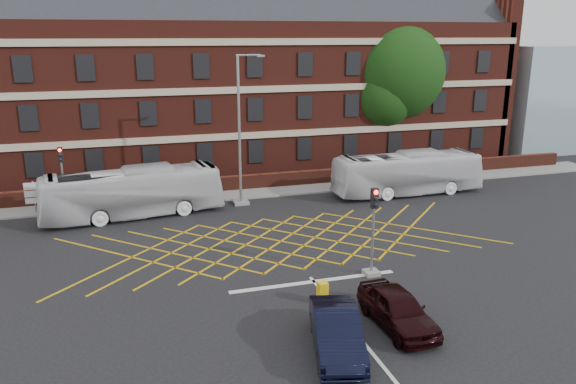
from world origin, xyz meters
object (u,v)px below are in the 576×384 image
object	(u,v)px
bus_left	(132,193)
bus_right	(407,173)
deciduous_tree	(394,79)
street_lamp	(241,154)
car_navy	(337,332)
car_maroon	(398,309)
utility_cabinet	(322,293)
direction_signs	(34,194)
traffic_light_near	(373,240)
traffic_light_far	(64,186)

from	to	relation	value
bus_left	bus_right	world-z (taller)	bus_left
bus_left	deciduous_tree	size ratio (longest dim) A/B	0.91
street_lamp	car_navy	bearing A→B (deg)	-91.89
car_maroon	bus_right	bearing A→B (deg)	58.70
deciduous_tree	utility_cabinet	size ratio (longest dim) A/B	12.77
car_maroon	deciduous_tree	xyz separation A→B (m)	(12.92, 26.29, 6.62)
car_navy	direction_signs	xyz separation A→B (m)	(-12.38, 20.28, 0.61)
bus_left	deciduous_tree	distance (m)	24.78
bus_right	traffic_light_near	size ratio (longest dim) A/B	2.54
bus_left	traffic_light_near	world-z (taller)	traffic_light_near
traffic_light_near	street_lamp	world-z (taller)	street_lamp
deciduous_tree	traffic_light_far	distance (m)	27.93
direction_signs	utility_cabinet	size ratio (longest dim) A/B	2.30
car_maroon	traffic_light_far	size ratio (longest dim) A/B	1.03
street_lamp	utility_cabinet	xyz separation A→B (m)	(0.19, -15.23, -2.98)
car_maroon	street_lamp	world-z (taller)	street_lamp
traffic_light_far	direction_signs	xyz separation A→B (m)	(-1.81, 0.09, -0.39)
bus_left	direction_signs	bearing A→B (deg)	63.67
bus_left	utility_cabinet	world-z (taller)	bus_left
car_navy	traffic_light_near	xyz separation A→B (m)	(4.06, 5.75, 0.99)
deciduous_tree	traffic_light_far	size ratio (longest dim) A/B	2.85
traffic_light_far	direction_signs	bearing A→B (deg)	177.20
car_navy	deciduous_tree	xyz separation A→B (m)	(15.86, 27.27, 6.60)
traffic_light_near	street_lamp	bearing A→B (deg)	104.65
car_maroon	traffic_light_near	world-z (taller)	traffic_light_near
utility_cabinet	car_navy	bearing A→B (deg)	-102.52
bus_left	deciduous_tree	world-z (taller)	deciduous_tree
car_navy	car_maroon	size ratio (longest dim) A/B	1.06
direction_signs	car_maroon	bearing A→B (deg)	-51.56
car_navy	direction_signs	size ratio (longest dim) A/B	2.12
street_lamp	car_maroon	bearing A→B (deg)	-82.64
car_maroon	direction_signs	distance (m)	24.65
traffic_light_far	direction_signs	size ratio (longest dim) A/B	1.94
direction_signs	utility_cabinet	distance (m)	21.24
bus_right	utility_cabinet	world-z (taller)	bus_right
bus_left	utility_cabinet	bearing A→B (deg)	-160.57
car_navy	deciduous_tree	bearing A→B (deg)	73.87
traffic_light_near	direction_signs	bearing A→B (deg)	138.54
bus_left	bus_right	distance (m)	18.92
deciduous_tree	direction_signs	xyz separation A→B (m)	(-28.25, -6.99, -5.99)
deciduous_tree	traffic_light_near	xyz separation A→B (m)	(-11.80, -21.52, -5.61)
deciduous_tree	car_maroon	bearing A→B (deg)	-116.17
bus_left	utility_cabinet	xyz separation A→B (m)	(7.27, -14.55, -1.07)
bus_right	direction_signs	world-z (taller)	bus_right
car_maroon	traffic_light_near	bearing A→B (deg)	74.84
car_navy	car_maroon	bearing A→B (deg)	32.51
bus_left	car_maroon	world-z (taller)	bus_left
car_maroon	traffic_light_far	distance (m)	23.51
car_maroon	street_lamp	distance (m)	18.27
direction_signs	utility_cabinet	xyz separation A→B (m)	(13.20, -16.61, -0.90)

